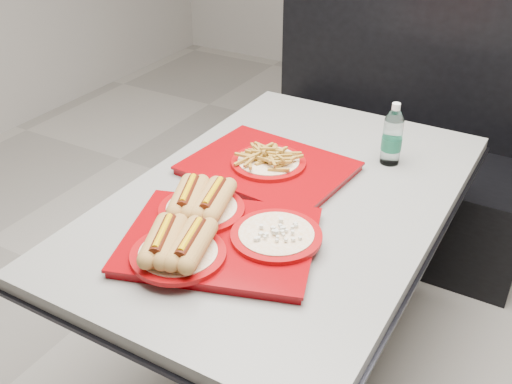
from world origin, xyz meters
The scene contains 6 objects.
ground centered at (0.00, 0.00, 0.00)m, with size 6.00×6.00×0.00m, color #9E988E.
diner_table centered at (0.00, 0.00, 0.58)m, with size 0.92×1.42×0.75m.
booth_bench centered at (0.00, 1.09, 0.40)m, with size 1.30×0.57×1.35m.
tray_near centered at (-0.05, -0.32, 0.79)m, with size 0.59×0.52×0.11m.
tray_far centered at (-0.11, 0.09, 0.78)m, with size 0.52×0.43×0.10m.
water_bottle centered at (0.20, 0.35, 0.84)m, with size 0.07×0.07×0.21m.
Camera 1 is at (0.69, -1.37, 1.69)m, focal length 42.00 mm.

